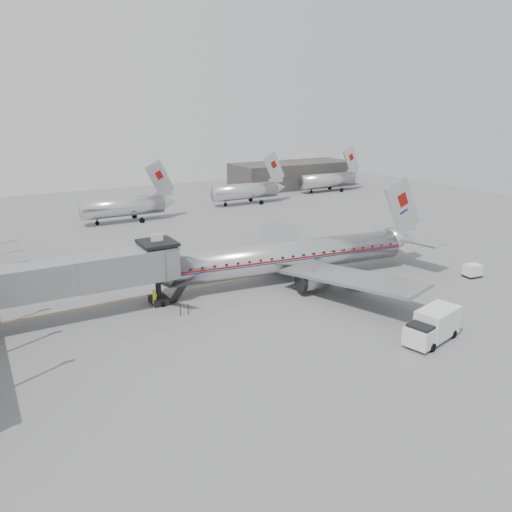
% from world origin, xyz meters
% --- Properties ---
extents(ground, '(160.00, 160.00, 0.00)m').
position_xyz_m(ground, '(0.00, 0.00, 0.00)').
color(ground, slate).
rests_on(ground, ground).
extents(hangar, '(30.00, 12.00, 6.00)m').
position_xyz_m(hangar, '(45.00, 60.00, 3.00)').
color(hangar, '#363331').
rests_on(hangar, ground).
extents(apron_line, '(60.00, 0.15, 0.01)m').
position_xyz_m(apron_line, '(3.00, 6.00, 0.01)').
color(apron_line, gold).
rests_on(apron_line, ground).
extents(jet_bridge, '(21.00, 6.20, 7.10)m').
position_xyz_m(jet_bridge, '(-16.66, 3.67, 4.18)').
color(jet_bridge, slate).
rests_on(jet_bridge, ground).
extents(distant_aircraft_near, '(16.39, 3.20, 10.26)m').
position_xyz_m(distant_aircraft_near, '(-1.79, 42.00, 2.73)').
color(distant_aircraft_near, silver).
rests_on(distant_aircraft_near, ground).
extents(distant_aircraft_mid, '(16.39, 3.20, 10.26)m').
position_xyz_m(distant_aircraft_mid, '(24.21, 46.00, 2.73)').
color(distant_aircraft_mid, silver).
rests_on(distant_aircraft_mid, ground).
extents(distant_aircraft_far, '(16.39, 3.20, 10.26)m').
position_xyz_m(distant_aircraft_far, '(48.21, 50.00, 2.73)').
color(distant_aircraft_far, silver).
rests_on(distant_aircraft_far, ground).
extents(airliner, '(34.91, 32.18, 11.06)m').
position_xyz_m(airliner, '(6.69, 2.92, 2.78)').
color(airliner, silver).
rests_on(airliner, ground).
extents(service_van, '(6.14, 3.47, 2.72)m').
position_xyz_m(service_van, '(7.79, -16.02, 1.43)').
color(service_van, silver).
rests_on(service_van, ground).
extents(baggage_cart_navy, '(2.48, 2.19, 1.61)m').
position_xyz_m(baggage_cart_navy, '(11.05, -2.91, 0.86)').
color(baggage_cart_navy, black).
rests_on(baggage_cart_navy, ground).
extents(baggage_cart_white, '(2.09, 1.70, 1.51)m').
position_xyz_m(baggage_cart_white, '(24.99, -6.87, 0.80)').
color(baggage_cart_white, white).
rests_on(baggage_cart_white, ground).
extents(ramp_worker, '(0.75, 0.65, 1.75)m').
position_xyz_m(ramp_worker, '(-9.93, 3.00, 0.87)').
color(ramp_worker, yellow).
rests_on(ramp_worker, ground).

